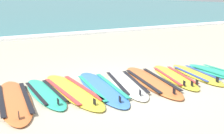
{
  "coord_description": "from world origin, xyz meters",
  "views": [
    {
      "loc": [
        -3.2,
        -5.09,
        2.02
      ],
      "look_at": [
        0.08,
        0.83,
        0.25
      ],
      "focal_mm": 46.77,
      "sensor_mm": 36.0,
      "label": 1
    }
  ],
  "objects_px": {
    "surfboard_4": "(126,83)",
    "surfboard_1": "(45,93)",
    "surfboard_2": "(72,90)",
    "surfboard_8": "(221,74)",
    "surfboard_0": "(14,100)",
    "surfboard_7": "(196,74)",
    "surfboard_3": "(102,88)",
    "surfboard_5": "(151,81)",
    "surfboard_6": "(174,77)"
  },
  "relations": [
    {
      "from": "surfboard_8",
      "to": "surfboard_0",
      "type": "bearing_deg",
      "value": 172.39
    },
    {
      "from": "surfboard_0",
      "to": "surfboard_6",
      "type": "distance_m",
      "value": 3.67
    },
    {
      "from": "surfboard_5",
      "to": "surfboard_8",
      "type": "height_order",
      "value": "same"
    },
    {
      "from": "surfboard_0",
      "to": "surfboard_5",
      "type": "relative_size",
      "value": 0.96
    },
    {
      "from": "surfboard_5",
      "to": "surfboard_4",
      "type": "bearing_deg",
      "value": 165.82
    },
    {
      "from": "surfboard_3",
      "to": "surfboard_5",
      "type": "distance_m",
      "value": 1.21
    },
    {
      "from": "surfboard_7",
      "to": "surfboard_1",
      "type": "bearing_deg",
      "value": 172.56
    },
    {
      "from": "surfboard_8",
      "to": "surfboard_5",
      "type": "bearing_deg",
      "value": 169.35
    },
    {
      "from": "surfboard_5",
      "to": "surfboard_2",
      "type": "bearing_deg",
      "value": 171.6
    },
    {
      "from": "surfboard_2",
      "to": "surfboard_5",
      "type": "height_order",
      "value": "same"
    },
    {
      "from": "surfboard_6",
      "to": "surfboard_8",
      "type": "bearing_deg",
      "value": -17.5
    },
    {
      "from": "surfboard_1",
      "to": "surfboard_2",
      "type": "distance_m",
      "value": 0.55
    },
    {
      "from": "surfboard_3",
      "to": "surfboard_7",
      "type": "distance_m",
      "value": 2.5
    },
    {
      "from": "surfboard_1",
      "to": "surfboard_8",
      "type": "xyz_separation_m",
      "value": [
        4.23,
        -0.74,
        -0.0
      ]
    },
    {
      "from": "surfboard_7",
      "to": "surfboard_8",
      "type": "relative_size",
      "value": 0.93
    },
    {
      "from": "surfboard_6",
      "to": "surfboard_7",
      "type": "distance_m",
      "value": 0.61
    },
    {
      "from": "surfboard_8",
      "to": "surfboard_1",
      "type": "bearing_deg",
      "value": 170.09
    },
    {
      "from": "surfboard_1",
      "to": "surfboard_3",
      "type": "xyz_separation_m",
      "value": [
        1.14,
        -0.25,
        -0.0
      ]
    },
    {
      "from": "surfboard_7",
      "to": "surfboard_8",
      "type": "bearing_deg",
      "value": -24.08
    },
    {
      "from": "surfboard_6",
      "to": "surfboard_8",
      "type": "relative_size",
      "value": 1.02
    },
    {
      "from": "surfboard_2",
      "to": "surfboard_6",
      "type": "xyz_separation_m",
      "value": [
        2.51,
        -0.25,
        0.0
      ]
    },
    {
      "from": "surfboard_6",
      "to": "surfboard_7",
      "type": "bearing_deg",
      "value": -10.52
    },
    {
      "from": "surfboard_0",
      "to": "surfboard_1",
      "type": "distance_m",
      "value": 0.63
    },
    {
      "from": "surfboard_4",
      "to": "surfboard_6",
      "type": "xyz_separation_m",
      "value": [
        1.28,
        -0.13,
        0.0
      ]
    },
    {
      "from": "surfboard_7",
      "to": "surfboard_8",
      "type": "distance_m",
      "value": 0.64
    },
    {
      "from": "surfboard_5",
      "to": "surfboard_1",
      "type": "bearing_deg",
      "value": 170.69
    },
    {
      "from": "surfboard_3",
      "to": "surfboard_6",
      "type": "bearing_deg",
      "value": -3.32
    },
    {
      "from": "surfboard_7",
      "to": "surfboard_5",
      "type": "bearing_deg",
      "value": 176.01
    },
    {
      "from": "surfboard_2",
      "to": "surfboard_4",
      "type": "distance_m",
      "value": 1.23
    },
    {
      "from": "surfboard_0",
      "to": "surfboard_5",
      "type": "distance_m",
      "value": 2.99
    },
    {
      "from": "surfboard_2",
      "to": "surfboard_1",
      "type": "bearing_deg",
      "value": 167.63
    },
    {
      "from": "surfboard_1",
      "to": "surfboard_5",
      "type": "bearing_deg",
      "value": -9.31
    },
    {
      "from": "surfboard_4",
      "to": "surfboard_1",
      "type": "bearing_deg",
      "value": 172.35
    },
    {
      "from": "surfboard_3",
      "to": "surfboard_4",
      "type": "bearing_deg",
      "value": 1.64
    },
    {
      "from": "surfboard_0",
      "to": "surfboard_8",
      "type": "xyz_separation_m",
      "value": [
        4.85,
        -0.65,
        0.0
      ]
    },
    {
      "from": "surfboard_2",
      "to": "surfboard_8",
      "type": "xyz_separation_m",
      "value": [
        3.69,
        -0.62,
        0.0
      ]
    },
    {
      "from": "surfboard_7",
      "to": "surfboard_2",
      "type": "bearing_deg",
      "value": 173.42
    },
    {
      "from": "surfboard_1",
      "to": "surfboard_7",
      "type": "distance_m",
      "value": 3.67
    },
    {
      "from": "surfboard_1",
      "to": "surfboard_4",
      "type": "bearing_deg",
      "value": -7.65
    },
    {
      "from": "surfboard_7",
      "to": "surfboard_4",
      "type": "bearing_deg",
      "value": 172.75
    },
    {
      "from": "surfboard_4",
      "to": "surfboard_5",
      "type": "xyz_separation_m",
      "value": [
        0.59,
        -0.15,
        -0.0
      ]
    },
    {
      "from": "surfboard_1",
      "to": "surfboard_8",
      "type": "distance_m",
      "value": 4.29
    },
    {
      "from": "surfboard_2",
      "to": "surfboard_6",
      "type": "relative_size",
      "value": 1.16
    },
    {
      "from": "surfboard_1",
      "to": "surfboard_6",
      "type": "bearing_deg",
      "value": -6.83
    },
    {
      "from": "surfboard_6",
      "to": "surfboard_5",
      "type": "bearing_deg",
      "value": -178.25
    },
    {
      "from": "surfboard_1",
      "to": "surfboard_2",
      "type": "xyz_separation_m",
      "value": [
        0.53,
        -0.12,
        -0.0
      ]
    },
    {
      "from": "surfboard_7",
      "to": "surfboard_3",
      "type": "bearing_deg",
      "value": 174.94
    },
    {
      "from": "surfboard_0",
      "to": "surfboard_7",
      "type": "height_order",
      "value": "same"
    },
    {
      "from": "surfboard_3",
      "to": "surfboard_4",
      "type": "xyz_separation_m",
      "value": [
        0.62,
        0.02,
        0.0
      ]
    },
    {
      "from": "surfboard_0",
      "to": "surfboard_4",
      "type": "xyz_separation_m",
      "value": [
        2.39,
        -0.15,
        0.0
      ]
    }
  ]
}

